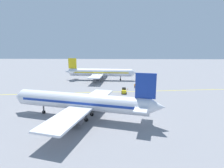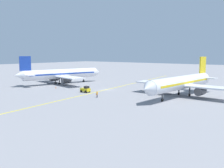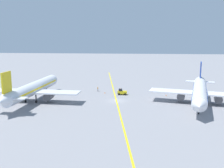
{
  "view_description": "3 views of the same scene",
  "coord_description": "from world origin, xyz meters",
  "px_view_note": "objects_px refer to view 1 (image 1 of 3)",
  "views": [
    {
      "loc": [
        -59.83,
        -6.21,
        15.2
      ],
      "look_at": [
        0.17,
        -3.95,
        2.98
      ],
      "focal_mm": 28.0,
      "sensor_mm": 36.0,
      "label": 1
    },
    {
      "loc": [
        52.76,
        -64.01,
        11.81
      ],
      "look_at": [
        2.98,
        -0.66,
        2.14
      ],
      "focal_mm": 42.0,
      "sensor_mm": 36.0,
      "label": 2
    },
    {
      "loc": [
        -5.47,
        75.03,
        19.12
      ],
      "look_at": [
        1.75,
        -4.97,
        4.1
      ],
      "focal_mm": 42.0,
      "sensor_mm": 36.0,
      "label": 3
    }
  ],
  "objects_px": {
    "airplane_at_gate": "(82,102)",
    "traffic_cone_near_nose": "(124,106)",
    "airplane_adjacent_stand": "(100,73)",
    "ground_crew_worker": "(135,86)",
    "baggage_tug_white": "(124,91)",
    "traffic_cone_mid_apron": "(128,89)"
  },
  "relations": [
    {
      "from": "ground_crew_worker",
      "to": "airplane_at_gate",
      "type": "bearing_deg",
      "value": 155.03
    },
    {
      "from": "airplane_adjacent_stand",
      "to": "traffic_cone_near_nose",
      "type": "height_order",
      "value": "airplane_adjacent_stand"
    },
    {
      "from": "airplane_adjacent_stand",
      "to": "baggage_tug_white",
      "type": "distance_m",
      "value": 27.84
    },
    {
      "from": "baggage_tug_white",
      "to": "traffic_cone_near_nose",
      "type": "relative_size",
      "value": 5.49
    },
    {
      "from": "traffic_cone_mid_apron",
      "to": "traffic_cone_near_nose",
      "type": "bearing_deg",
      "value": 173.97
    },
    {
      "from": "airplane_at_gate",
      "to": "baggage_tug_white",
      "type": "xyz_separation_m",
      "value": [
        22.27,
        -9.86,
        -2.81
      ]
    },
    {
      "from": "airplane_adjacent_stand",
      "to": "ground_crew_worker",
      "type": "xyz_separation_m",
      "value": [
        -16.88,
        -15.49,
        -2.8
      ]
    },
    {
      "from": "baggage_tug_white",
      "to": "ground_crew_worker",
      "type": "distance_m",
      "value": 9.66
    },
    {
      "from": "traffic_cone_mid_apron",
      "to": "baggage_tug_white",
      "type": "bearing_deg",
      "value": 164.6
    },
    {
      "from": "airplane_at_gate",
      "to": "traffic_cone_near_nose",
      "type": "xyz_separation_m",
      "value": [
        8.12,
        -9.34,
        -3.43
      ]
    },
    {
      "from": "airplane_adjacent_stand",
      "to": "traffic_cone_mid_apron",
      "type": "distance_m",
      "value": 23.59
    },
    {
      "from": "airplane_adjacent_stand",
      "to": "ground_crew_worker",
      "type": "height_order",
      "value": "airplane_adjacent_stand"
    },
    {
      "from": "airplane_at_gate",
      "to": "traffic_cone_near_nose",
      "type": "distance_m",
      "value": 12.84
    },
    {
      "from": "baggage_tug_white",
      "to": "ground_crew_worker",
      "type": "height_order",
      "value": "baggage_tug_white"
    },
    {
      "from": "ground_crew_worker",
      "to": "traffic_cone_near_nose",
      "type": "height_order",
      "value": "ground_crew_worker"
    },
    {
      "from": "ground_crew_worker",
      "to": "baggage_tug_white",
      "type": "bearing_deg",
      "value": 152.28
    },
    {
      "from": "airplane_at_gate",
      "to": "traffic_cone_near_nose",
      "type": "bearing_deg",
      "value": -49.0
    },
    {
      "from": "airplane_at_gate",
      "to": "ground_crew_worker",
      "type": "bearing_deg",
      "value": -24.97
    },
    {
      "from": "airplane_adjacent_stand",
      "to": "baggage_tug_white",
      "type": "xyz_separation_m",
      "value": [
        -25.43,
        -10.99,
        -2.81
      ]
    },
    {
      "from": "airplane_adjacent_stand",
      "to": "traffic_cone_mid_apron",
      "type": "bearing_deg",
      "value": -147.38
    },
    {
      "from": "baggage_tug_white",
      "to": "ground_crew_worker",
      "type": "xyz_separation_m",
      "value": [
        8.55,
        -4.49,
        0.01
      ]
    },
    {
      "from": "airplane_adjacent_stand",
      "to": "airplane_at_gate",
      "type": "bearing_deg",
      "value": -178.63
    }
  ]
}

